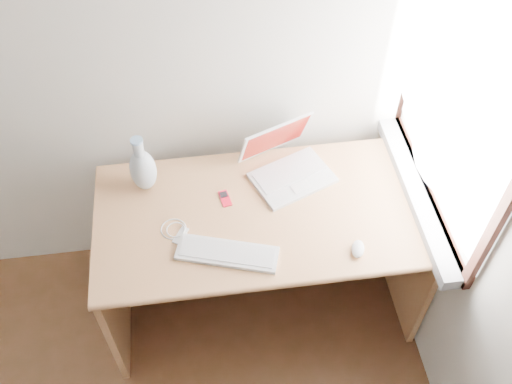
{
  "coord_description": "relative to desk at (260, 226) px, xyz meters",
  "views": [
    {
      "loc": [
        0.77,
        -0.21,
        2.73
      ],
      "look_at": [
        0.98,
        1.35,
        0.85
      ],
      "focal_mm": 40.0,
      "sensor_mm": 36.0,
      "label": 1
    }
  ],
  "objects": [
    {
      "name": "laptop",
      "position": [
        0.16,
        0.12,
        0.28
      ],
      "size": [
        0.41,
        0.41,
        0.24
      ],
      "rotation": [
        0.0,
        0.0,
        0.39
      ],
      "color": "white",
      "rests_on": "desk"
    },
    {
      "name": "remote",
      "position": [
        -0.36,
        -0.17,
        0.23
      ],
      "size": [
        0.08,
        0.09,
        0.01
      ],
      "primitive_type": "cube",
      "rotation": [
        0.0,
        0.0,
        -0.56
      ],
      "color": "white",
      "rests_on": "desk"
    },
    {
      "name": "mouse",
      "position": [
        0.36,
        -0.35,
        0.24
      ],
      "size": [
        0.08,
        0.1,
        0.03
      ],
      "primitive_type": "ellipsoid",
      "rotation": [
        0.0,
        0.0,
        -0.33
      ],
      "color": "white",
      "rests_on": "desk"
    },
    {
      "name": "desk",
      "position": [
        0.0,
        0.0,
        0.0
      ],
      "size": [
        1.47,
        0.73,
        0.77
      ],
      "color": "tan",
      "rests_on": "floor"
    },
    {
      "name": "external_keyboard",
      "position": [
        -0.18,
        -0.29,
        0.24
      ],
      "size": [
        0.44,
        0.24,
        0.02
      ],
      "rotation": [
        0.0,
        0.0,
        -0.3
      ],
      "color": "white",
      "rests_on": "desk"
    },
    {
      "name": "window",
      "position": [
        0.72,
        -0.09,
        0.73
      ],
      "size": [
        0.11,
        0.99,
        1.1
      ],
      "color": "white",
      "rests_on": "right_wall"
    },
    {
      "name": "ipod",
      "position": [
        -0.16,
        0.0,
        0.23
      ],
      "size": [
        0.06,
        0.1,
        0.01
      ],
      "rotation": [
        0.0,
        0.0,
        0.19
      ],
      "color": "red",
      "rests_on": "desk"
    },
    {
      "name": "back_wall",
      "position": [
        -1.0,
        0.36,
        0.75
      ],
      "size": [
        3.5,
        0.04,
        2.6
      ],
      "primitive_type": "cube",
      "color": "silver",
      "rests_on": "floor"
    },
    {
      "name": "vase",
      "position": [
        -0.5,
        0.12,
        0.34
      ],
      "size": [
        0.12,
        0.12,
        0.3
      ],
      "color": "silver",
      "rests_on": "desk"
    },
    {
      "name": "cable_coil",
      "position": [
        -0.39,
        -0.14,
        0.23
      ],
      "size": [
        0.14,
        0.14,
        0.01
      ],
      "primitive_type": "torus",
      "rotation": [
        0.0,
        0.0,
        0.28
      ],
      "color": "white",
      "rests_on": "desk"
    }
  ]
}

